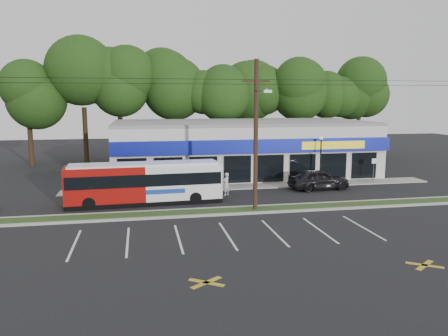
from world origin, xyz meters
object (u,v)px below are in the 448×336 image
utility_pole (254,131)px  car_dark (319,179)px  lamp_post (321,155)px  sign_post (374,166)px  pedestrian_a (226,184)px  pedestrian_b (220,180)px  metrobus (145,182)px

utility_pole → car_dark: (7.21, 5.93, -4.55)m
lamp_post → car_dark: bearing=-116.4°
lamp_post → car_dark: (-0.96, -1.94, -1.81)m
lamp_post → sign_post: 5.13m
lamp_post → pedestrian_a: size_ratio=2.36×
car_dark → pedestrian_b: 8.20m
sign_post → metrobus: (-20.24, -4.07, 0.01)m
utility_pole → car_dark: size_ratio=9.92×
car_dark → pedestrian_a: pedestrian_a is taller
pedestrian_a → sign_post: bearing=147.9°
lamp_post → metrobus: lamp_post is taller
utility_pole → metrobus: utility_pole is taller
utility_pole → car_dark: 10.38m
lamp_post → car_dark: lamp_post is taller
utility_pole → lamp_post: (8.17, 7.87, -2.74)m
utility_pole → sign_post: utility_pole is taller
sign_post → pedestrian_a: size_ratio=1.23×
pedestrian_a → pedestrian_b: (0.00, 2.50, -0.15)m
sign_post → pedestrian_b: sign_post is taller
utility_pole → car_dark: utility_pole is taller
pedestrian_b → lamp_post: bearing=-174.8°
metrobus → pedestrian_a: metrobus is taller
lamp_post → car_dark: size_ratio=0.84×
metrobus → pedestrian_a: 6.46m
sign_post → pedestrian_a: sign_post is taller
pedestrian_a → metrobus: bearing=-29.0°
pedestrian_a → lamp_post: bearing=154.8°
pedestrian_b → metrobus: bearing=36.0°
metrobus → pedestrian_b: (6.24, 4.00, -0.82)m
metrobus → car_dark: bearing=6.7°
pedestrian_b → sign_post: bearing=-176.4°
sign_post → car_dark: bearing=-163.9°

